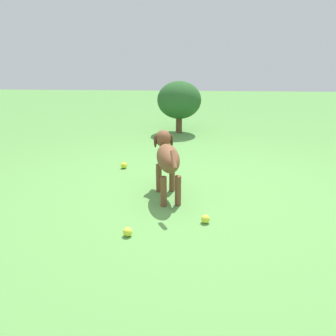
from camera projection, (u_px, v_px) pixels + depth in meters
name	position (u px, v px, depth m)	size (l,w,h in m)	color
ground	(195.00, 200.00, 3.21)	(14.00, 14.00, 0.00)	#548C42
dog	(167.00, 158.00, 3.19)	(0.29, 0.79, 0.54)	brown
tennis_ball_0	(205.00, 219.00, 2.81)	(0.07, 0.07, 0.07)	#CED639
tennis_ball_1	(128.00, 232.00, 2.63)	(0.07, 0.07, 0.07)	#CEDD39
tennis_ball_2	(124.00, 165.00, 3.99)	(0.07, 0.07, 0.07)	yellow
shrub_near	(179.00, 100.00, 5.35)	(0.63, 0.57, 0.75)	brown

